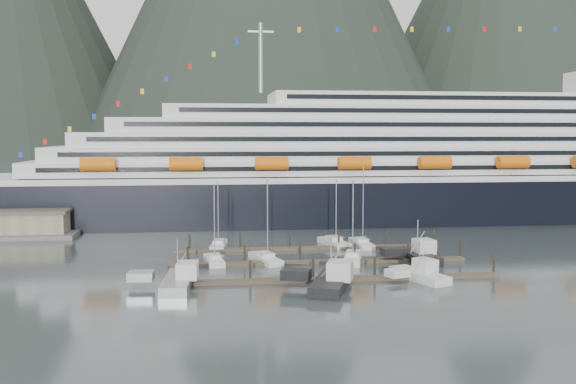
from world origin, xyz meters
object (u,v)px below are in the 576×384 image
at_px(sailboat_b, 265,259).
at_px(trawler_a, 177,281).
at_px(sailboat_d, 353,258).
at_px(trawler_b, 330,282).
at_px(trawler_d, 419,274).
at_px(sailboat_e, 219,246).
at_px(sailboat_g, 361,244).
at_px(cruise_ship, 426,170).
at_px(sailboat_f, 334,243).
at_px(sailboat_a, 214,261).
at_px(trawler_e, 417,255).

xyz_separation_m(sailboat_b, trawler_a, (-13.62, -16.61, 0.48)).
bearing_deg(trawler_a, sailboat_d, -57.02).
xyz_separation_m(trawler_b, trawler_d, (13.66, 4.09, -0.18)).
bearing_deg(sailboat_d, sailboat_e, 69.92).
bearing_deg(trawler_b, sailboat_g, -0.48).
bearing_deg(sailboat_b, sailboat_e, 11.41).
bearing_deg(sailboat_e, cruise_ship, -48.71).
xyz_separation_m(cruise_ship, sailboat_d, (-29.25, -50.57, -11.62)).
distance_m(sailboat_e, trawler_d, 41.44).
bearing_deg(cruise_ship, sailboat_f, -130.06).
xyz_separation_m(sailboat_a, trawler_e, (32.99, -1.99, 0.52)).
xyz_separation_m(sailboat_f, trawler_b, (-7.38, -34.94, 0.57)).
xyz_separation_m(sailboat_a, sailboat_f, (22.50, 14.89, 0.01)).
distance_m(sailboat_b, sailboat_f, 20.34).
distance_m(cruise_ship, sailboat_f, 47.12).
height_order(cruise_ship, sailboat_b, cruise_ship).
distance_m(sailboat_d, sailboat_f, 15.62).
relative_size(sailboat_a, trawler_a, 1.01).
distance_m(cruise_ship, trawler_b, 79.75).
distance_m(sailboat_f, trawler_a, 41.79).
height_order(trawler_a, trawler_e, trawler_e).
bearing_deg(sailboat_g, sailboat_d, 160.04).
bearing_deg(sailboat_d, sailboat_g, -2.64).
bearing_deg(sailboat_f, cruise_ship, -52.13).
xyz_separation_m(trawler_b, trawler_e, (17.87, 18.06, -0.06)).
relative_size(sailboat_b, trawler_e, 1.24).
bearing_deg(sailboat_a, trawler_d, -125.56).
distance_m(sailboat_b, trawler_e, 24.77).
height_order(sailboat_a, trawler_e, sailboat_a).
bearing_deg(sailboat_g, cruise_ship, -35.35).
bearing_deg(sailboat_b, sailboat_g, -70.27).
xyz_separation_m(cruise_ship, sailboat_g, (-24.50, -36.39, -11.61)).
relative_size(sailboat_d, sailboat_e, 1.08).
height_order(cruise_ship, trawler_d, cruise_ship).
xyz_separation_m(cruise_ship, sailboat_a, (-51.89, -49.84, -11.62)).
distance_m(trawler_b, trawler_d, 14.26).
bearing_deg(sailboat_g, trawler_d, -178.71).
xyz_separation_m(sailboat_b, sailboat_g, (19.06, 13.15, 0.00)).
distance_m(trawler_a, trawler_b, 20.74).
height_order(sailboat_a, sailboat_g, sailboat_g).
distance_m(sailboat_g, trawler_e, 16.43).
bearing_deg(sailboat_e, sailboat_g, -86.40).
height_order(trawler_d, trawler_e, trawler_e).
relative_size(sailboat_e, trawler_a, 0.96).
bearing_deg(sailboat_g, trawler_a, 130.92).
relative_size(sailboat_a, trawler_e, 1.13).
height_order(sailboat_f, trawler_b, sailboat_f).
height_order(cruise_ship, trawler_b, cruise_ship).
bearing_deg(sailboat_b, trawler_e, -110.18).
height_order(sailboat_f, sailboat_g, sailboat_g).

